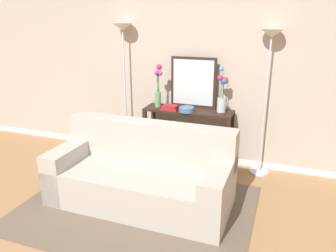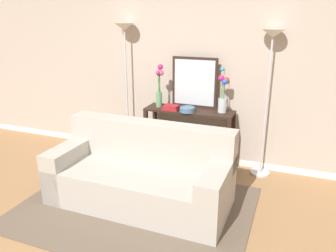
{
  "view_description": "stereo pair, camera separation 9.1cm",
  "coord_description": "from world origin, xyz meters",
  "px_view_note": "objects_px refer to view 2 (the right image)",
  "views": [
    {
      "loc": [
        1.4,
        -2.22,
        2.04
      ],
      "look_at": [
        0.09,
        1.38,
        0.76
      ],
      "focal_mm": 35.74,
      "sensor_mm": 36.0,
      "label": 1
    },
    {
      "loc": [
        1.48,
        -2.19,
        2.04
      ],
      "look_at": [
        0.09,
        1.38,
        0.76
      ],
      "focal_mm": 35.74,
      "sensor_mm": 36.0,
      "label": 2
    }
  ],
  "objects_px": {
    "book_row_under_console": "(166,158)",
    "wall_mirror": "(194,83)",
    "floor_lamp_right": "(270,63)",
    "book_stack": "(171,108)",
    "fruit_bowl": "(187,109)",
    "couch": "(141,176)",
    "vase_short_flowers": "(223,95)",
    "console_table": "(189,128)",
    "vase_tall_flowers": "(160,86)",
    "floor_lamp_left": "(125,53)"
  },
  "relations": [
    {
      "from": "book_row_under_console",
      "to": "wall_mirror",
      "type": "bearing_deg",
      "value": 23.11
    },
    {
      "from": "floor_lamp_right",
      "to": "book_stack",
      "type": "bearing_deg",
      "value": -170.6
    },
    {
      "from": "fruit_bowl",
      "to": "couch",
      "type": "bearing_deg",
      "value": -101.72
    },
    {
      "from": "floor_lamp_right",
      "to": "vase_short_flowers",
      "type": "height_order",
      "value": "floor_lamp_right"
    },
    {
      "from": "console_table",
      "to": "book_row_under_console",
      "type": "xyz_separation_m",
      "value": [
        -0.33,
        -0.0,
        -0.51
      ]
    },
    {
      "from": "floor_lamp_right",
      "to": "vase_tall_flowers",
      "type": "xyz_separation_m",
      "value": [
        -1.42,
        -0.11,
        -0.37
      ]
    },
    {
      "from": "console_table",
      "to": "wall_mirror",
      "type": "relative_size",
      "value": 1.76
    },
    {
      "from": "vase_short_flowers",
      "to": "vase_tall_flowers",
      "type": "bearing_deg",
      "value": -177.24
    },
    {
      "from": "floor_lamp_left",
      "to": "book_stack",
      "type": "relative_size",
      "value": 8.73
    },
    {
      "from": "couch",
      "to": "floor_lamp_left",
      "type": "relative_size",
      "value": 1.04
    },
    {
      "from": "floor_lamp_right",
      "to": "fruit_bowl",
      "type": "height_order",
      "value": "floor_lamp_right"
    },
    {
      "from": "console_table",
      "to": "wall_mirror",
      "type": "height_order",
      "value": "wall_mirror"
    },
    {
      "from": "couch",
      "to": "fruit_bowl",
      "type": "height_order",
      "value": "fruit_bowl"
    },
    {
      "from": "wall_mirror",
      "to": "book_row_under_console",
      "type": "relative_size",
      "value": 2.16
    },
    {
      "from": "console_table",
      "to": "floor_lamp_left",
      "type": "relative_size",
      "value": 0.62
    },
    {
      "from": "floor_lamp_right",
      "to": "book_stack",
      "type": "relative_size",
      "value": 8.5
    },
    {
      "from": "floor_lamp_left",
      "to": "fruit_bowl",
      "type": "distance_m",
      "value": 1.23
    },
    {
      "from": "wall_mirror",
      "to": "vase_tall_flowers",
      "type": "bearing_deg",
      "value": -160.54
    },
    {
      "from": "floor_lamp_right",
      "to": "wall_mirror",
      "type": "relative_size",
      "value": 2.74
    },
    {
      "from": "couch",
      "to": "console_table",
      "type": "height_order",
      "value": "couch"
    },
    {
      "from": "couch",
      "to": "vase_short_flowers",
      "type": "bearing_deg",
      "value": 60.81
    },
    {
      "from": "fruit_bowl",
      "to": "book_stack",
      "type": "height_order",
      "value": "fruit_bowl"
    },
    {
      "from": "console_table",
      "to": "vase_short_flowers",
      "type": "bearing_deg",
      "value": 4.38
    },
    {
      "from": "couch",
      "to": "floor_lamp_left",
      "type": "height_order",
      "value": "floor_lamp_left"
    },
    {
      "from": "floor_lamp_right",
      "to": "book_stack",
      "type": "height_order",
      "value": "floor_lamp_right"
    },
    {
      "from": "vase_short_flowers",
      "to": "wall_mirror",
      "type": "bearing_deg",
      "value": 164.65
    },
    {
      "from": "book_stack",
      "to": "vase_tall_flowers",
      "type": "bearing_deg",
      "value": 156.33
    },
    {
      "from": "couch",
      "to": "vase_tall_flowers",
      "type": "height_order",
      "value": "vase_tall_flowers"
    },
    {
      "from": "wall_mirror",
      "to": "vase_tall_flowers",
      "type": "xyz_separation_m",
      "value": [
        -0.45,
        -0.16,
        -0.05
      ]
    },
    {
      "from": "vase_tall_flowers",
      "to": "wall_mirror",
      "type": "bearing_deg",
      "value": 19.46
    },
    {
      "from": "wall_mirror",
      "to": "book_row_under_console",
      "type": "distance_m",
      "value": 1.17
    },
    {
      "from": "console_table",
      "to": "floor_lamp_right",
      "type": "distance_m",
      "value": 1.35
    },
    {
      "from": "vase_short_flowers",
      "to": "fruit_bowl",
      "type": "height_order",
      "value": "vase_short_flowers"
    },
    {
      "from": "book_stack",
      "to": "book_row_under_console",
      "type": "distance_m",
      "value": 0.81
    },
    {
      "from": "floor_lamp_left",
      "to": "vase_short_flowers",
      "type": "height_order",
      "value": "floor_lamp_left"
    },
    {
      "from": "floor_lamp_right",
      "to": "wall_mirror",
      "type": "distance_m",
      "value": 1.02
    },
    {
      "from": "wall_mirror",
      "to": "book_stack",
      "type": "relative_size",
      "value": 3.1
    },
    {
      "from": "couch",
      "to": "vase_short_flowers",
      "type": "relative_size",
      "value": 3.4
    },
    {
      "from": "floor_lamp_left",
      "to": "vase_short_flowers",
      "type": "xyz_separation_m",
      "value": [
        1.44,
        -0.07,
        -0.47
      ]
    },
    {
      "from": "couch",
      "to": "book_stack",
      "type": "bearing_deg",
      "value": 91.55
    },
    {
      "from": "vase_tall_flowers",
      "to": "vase_short_flowers",
      "type": "xyz_separation_m",
      "value": [
        0.87,
        0.04,
        -0.06
      ]
    },
    {
      "from": "floor_lamp_right",
      "to": "book_row_under_console",
      "type": "relative_size",
      "value": 5.93
    },
    {
      "from": "couch",
      "to": "floor_lamp_left",
      "type": "xyz_separation_m",
      "value": [
        -0.8,
        1.22,
        1.2
      ]
    },
    {
      "from": "floor_lamp_left",
      "to": "vase_short_flowers",
      "type": "bearing_deg",
      "value": -2.75
    },
    {
      "from": "couch",
      "to": "wall_mirror",
      "type": "height_order",
      "value": "wall_mirror"
    },
    {
      "from": "floor_lamp_left",
      "to": "fruit_bowl",
      "type": "relative_size",
      "value": 9.45
    },
    {
      "from": "floor_lamp_left",
      "to": "vase_tall_flowers",
      "type": "relative_size",
      "value": 3.26
    },
    {
      "from": "vase_tall_flowers",
      "to": "book_stack",
      "type": "bearing_deg",
      "value": -23.67
    },
    {
      "from": "floor_lamp_right",
      "to": "console_table",
      "type": "bearing_deg",
      "value": -174.04
    },
    {
      "from": "wall_mirror",
      "to": "vase_tall_flowers",
      "type": "height_order",
      "value": "wall_mirror"
    }
  ]
}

